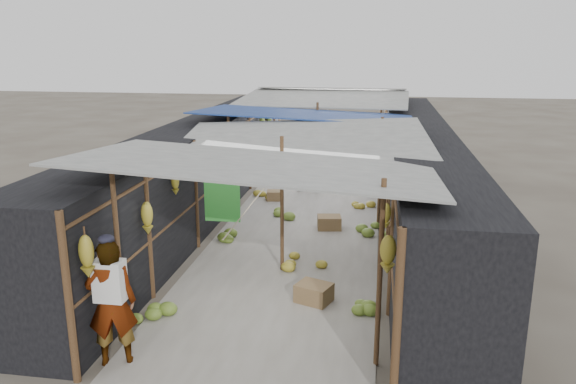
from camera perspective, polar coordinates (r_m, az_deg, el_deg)
The scene contains 14 objects.
ground at distance 8.22m, azimuth -4.25°, elevation -16.03°, with size 80.00×80.00×0.00m, color #6B6356.
aisle_slab at distance 14.10m, azimuth 1.79°, elevation -2.47°, with size 3.60×16.00×0.02m, color #9E998E.
stall_left at distance 14.39m, azimuth -8.91°, elevation 2.40°, with size 1.40×15.00×2.30m, color black.
stall_right at distance 13.74m, azimuth 13.07°, elevation 1.60°, with size 1.40×15.00×2.30m, color black.
crate_near at distance 13.14m, azimuth 4.21°, elevation -3.13°, with size 0.54×0.43×0.32m, color brown.
crate_mid at distance 9.55m, azimuth 2.65°, elevation -10.24°, with size 0.55×0.44×0.33m, color brown.
crate_back at distance 15.48m, azimuth -1.33°, elevation -0.38°, with size 0.44×0.36×0.28m, color brown.
black_basin at distance 16.45m, azimuth 8.59°, elevation 0.18°, with size 0.58×0.58×0.17m, color black.
vendor_elderly at distance 7.93m, azimuth -17.49°, elevation -10.69°, with size 0.65×0.42×1.77m, color silver.
shopper_blue at distance 16.18m, azimuth 2.43°, elevation 2.97°, with size 0.85×0.66×1.75m, color navy.
vendor_seated at distance 17.82m, azimuth 7.67°, elevation 2.37°, with size 0.51×0.29×0.79m, color #46413C.
market_canopy at distance 13.91m, azimuth 2.16°, elevation 7.39°, with size 5.62×15.20×2.77m.
hanging_bananas at distance 13.31m, azimuth 0.55°, elevation 3.88°, with size 3.96×14.32×0.80m.
floor_bananas at distance 13.33m, azimuth 2.35°, elevation -2.86°, with size 4.04×11.20×0.36m.
Camera 1 is at (1.69, -6.85, 4.22)m, focal length 35.00 mm.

